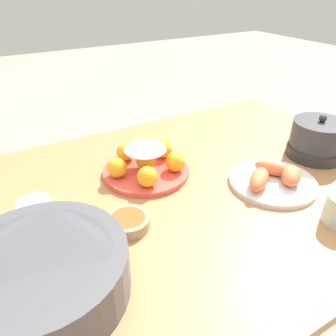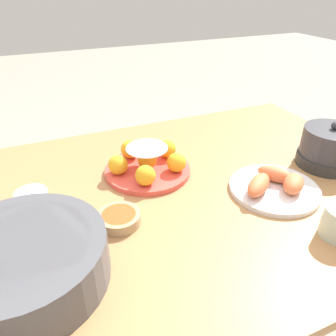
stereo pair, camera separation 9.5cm
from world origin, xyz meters
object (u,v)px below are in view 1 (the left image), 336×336
object	(u,v)px
cake_plate	(146,164)
seafood_platter	(273,179)
dining_table	(190,211)
warming_pot	(317,140)
serving_bowl	(42,273)
cup_near	(36,212)
sauce_bowl	(128,221)

from	to	relation	value
cake_plate	seafood_platter	distance (m)	0.37
dining_table	warming_pot	size ratio (longest dim) A/B	7.36
serving_bowl	cup_near	size ratio (longest dim) A/B	4.05
warming_pot	cake_plate	bearing A→B (deg)	-18.43
serving_bowl	seafood_platter	xyz separation A→B (m)	(-0.65, -0.05, -0.03)
dining_table	serving_bowl	world-z (taller)	serving_bowl
serving_bowl	warming_pot	world-z (taller)	warming_pot
sauce_bowl	cake_plate	bearing A→B (deg)	-126.92
dining_table	cup_near	world-z (taller)	cup_near
warming_pot	seafood_platter	bearing A→B (deg)	12.81
dining_table	cup_near	size ratio (longest dim) A/B	16.85
dining_table	serving_bowl	bearing A→B (deg)	20.55
cake_plate	warming_pot	size ratio (longest dim) A/B	1.43
sauce_bowl	seafood_platter	size ratio (longest dim) A/B	0.43
cake_plate	cup_near	distance (m)	0.34
sauce_bowl	warming_pot	size ratio (longest dim) A/B	0.58
sauce_bowl	cup_near	world-z (taller)	cup_near
cake_plate	warming_pot	bearing A→B (deg)	161.57
cup_near	warming_pot	bearing A→B (deg)	172.97
sauce_bowl	cup_near	xyz separation A→B (m)	(0.19, -0.12, 0.02)
serving_bowl	cup_near	xyz separation A→B (m)	(-0.03, -0.22, -0.02)
cup_near	sauce_bowl	bearing A→B (deg)	146.71
cup_near	warming_pot	xyz separation A→B (m)	(-0.87, 0.11, 0.03)
dining_table	serving_bowl	size ratio (longest dim) A/B	4.16
cake_plate	dining_table	bearing A→B (deg)	123.41
cake_plate	cup_near	size ratio (longest dim) A/B	3.26
cup_near	cake_plate	bearing A→B (deg)	-167.80
cake_plate	serving_bowl	xyz separation A→B (m)	(0.36, 0.29, 0.02)
seafood_platter	cup_near	size ratio (longest dim) A/B	3.12
serving_bowl	cup_near	distance (m)	0.22
seafood_platter	cup_near	bearing A→B (deg)	-14.79
cup_near	seafood_platter	bearing A→B (deg)	165.21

